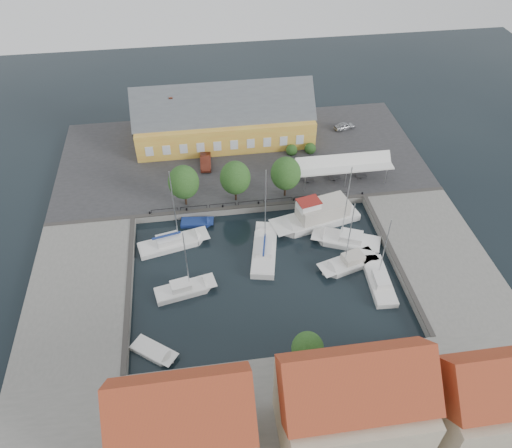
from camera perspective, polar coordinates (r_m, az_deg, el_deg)
The scene contains 21 objects.
ground at distance 62.72m, azimuth 0.78°, elevation -4.66°, with size 140.00×140.00×0.00m, color black.
north_quay at distance 79.79m, azimuth -1.75°, elevation 7.60°, with size 56.00×26.00×1.00m, color #2D2D30.
west_quay at distance 62.46m, azimuth -19.47°, elevation -7.49°, with size 12.00×24.00×1.00m, color slate.
east_quay at distance 67.17m, azimuth 19.98°, elevation -3.38°, with size 12.00×24.00×1.00m, color slate.
south_bank at distance 50.49m, azimuth 4.68°, elevation -21.70°, with size 56.00×14.00×1.00m, color slate.
quay_edge_fittings at distance 65.29m, azimuth 0.17°, elevation -1.01°, with size 56.00×24.72×0.40m.
warehouse at distance 82.02m, azimuth -4.10°, elevation 11.80°, with size 28.56×14.00×9.55m.
tent_canopy at distance 73.75m, azimuth 9.95°, elevation 6.69°, with size 14.00×4.00×2.83m.
quay_trees at distance 68.18m, azimuth -2.39°, elevation 5.30°, with size 18.20×4.20×6.30m.
car_silver at distance 86.97m, azimuth 10.09°, elevation 10.99°, with size 1.46×3.62×1.23m, color #A3A5AB.
car_red at distance 77.11m, azimuth -5.78°, elevation 7.14°, with size 1.60×4.59×1.51m, color #582014.
center_sailboat at distance 63.79m, azimuth 0.96°, elevation -3.18°, with size 4.79×9.90×13.09m.
trawler at distance 68.32m, azimuth 7.13°, elevation 0.89°, with size 12.76×6.40×5.00m.
east_boat_a at distance 66.39m, azimuth 10.43°, elevation -1.94°, with size 9.28×6.24×12.55m.
east_boat_b at distance 63.57m, azimuth 10.67°, elevation -4.46°, with size 8.22×4.68×10.85m.
east_boat_c at distance 62.14m, azimuth 13.91°, elevation -6.54°, with size 2.96×8.17×10.32m.
west_boat_a at distance 65.84m, azimuth -9.58°, elevation -2.25°, with size 9.57×4.62×12.21m.
west_boat_c at distance 60.19m, azimuth -8.22°, elevation -7.50°, with size 7.56×3.76×10.03m.
launch_sw at distance 55.74m, azimuth -11.62°, elevation -14.15°, with size 5.30×4.70×0.98m.
launch_nw at distance 68.60m, azimuth -6.81°, elevation 0.09°, with size 4.65×2.29×0.88m.
townhouses at distance 45.12m, azimuth 8.25°, elevation -20.81°, with size 36.30×8.50×12.00m.
Camera 1 is at (-6.93, -42.38, 45.71)m, focal length 35.00 mm.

